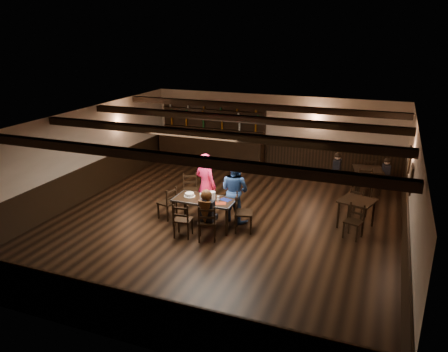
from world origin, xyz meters
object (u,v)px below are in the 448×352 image
(man_blue, at_px, (235,190))
(cake, at_px, (190,195))
(dining_table, at_px, (205,202))
(bar_counter, at_px, (211,146))
(chair_near_right, at_px, (207,220))
(chair_near_left, at_px, (182,218))
(woman_pink, at_px, (206,186))

(man_blue, bearing_deg, cake, 48.95)
(dining_table, distance_m, bar_counter, 5.49)
(chair_near_right, relative_size, cake, 3.15)
(chair_near_right, distance_m, bar_counter, 6.35)
(dining_table, height_order, man_blue, man_blue)
(chair_near_left, xyz_separation_m, bar_counter, (-1.71, 5.95, 0.20))
(dining_table, height_order, chair_near_right, chair_near_right)
(dining_table, height_order, cake, cake)
(bar_counter, bearing_deg, chair_near_right, -68.26)
(dining_table, distance_m, cake, 0.46)
(dining_table, bearing_deg, woman_pink, 110.91)
(chair_near_right, relative_size, bar_counter, 0.22)
(dining_table, bearing_deg, chair_near_left, -106.84)
(chair_near_left, height_order, man_blue, man_blue)
(chair_near_right, distance_m, woman_pink, 1.52)
(chair_near_left, bearing_deg, cake, 102.87)
(chair_near_left, bearing_deg, man_blue, 59.60)
(man_blue, bearing_deg, chair_near_left, 78.95)
(chair_near_left, xyz_separation_m, cake, (-0.19, 0.85, 0.27))
(chair_near_right, height_order, bar_counter, bar_counter)
(chair_near_right, xyz_separation_m, woman_pink, (-0.61, 1.34, 0.35))
(dining_table, xyz_separation_m, man_blue, (0.60, 0.62, 0.18))
(woman_pink, relative_size, man_blue, 1.04)
(dining_table, relative_size, bar_counter, 0.37)
(cake, bearing_deg, chair_near_left, -77.13)
(woman_pink, xyz_separation_m, bar_counter, (-1.74, 4.55, -0.17))
(woman_pink, height_order, man_blue, woman_pink)
(chair_near_left, height_order, chair_near_right, chair_near_right)
(man_blue, xyz_separation_m, cake, (-1.04, -0.59, -0.06))
(chair_near_left, relative_size, chair_near_right, 0.96)
(woman_pink, distance_m, cake, 0.60)
(chair_near_right, bearing_deg, chair_near_left, -175.33)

